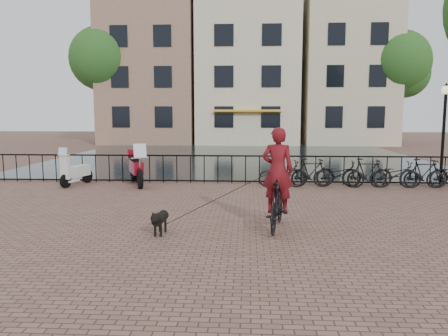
# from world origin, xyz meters

# --- Properties ---
(ground) EXTENTS (100.00, 100.00, 0.00)m
(ground) POSITION_xyz_m (0.00, 0.00, 0.00)
(ground) COLOR brown
(ground) RESTS_ON ground
(canal_water) EXTENTS (20.00, 20.00, 0.00)m
(canal_water) POSITION_xyz_m (0.00, 17.30, 0.00)
(canal_water) COLOR black
(canal_water) RESTS_ON ground
(railing) EXTENTS (20.00, 0.05, 1.02)m
(railing) POSITION_xyz_m (0.00, 8.00, 0.50)
(railing) COLOR black
(railing) RESTS_ON ground
(canal_house_left) EXTENTS (7.50, 9.00, 12.80)m
(canal_house_left) POSITION_xyz_m (-7.50, 30.00, 6.40)
(canal_house_left) COLOR #8D6252
(canal_house_left) RESTS_ON ground
(canal_house_mid) EXTENTS (8.00, 9.50, 11.80)m
(canal_house_mid) POSITION_xyz_m (0.50, 30.00, 5.90)
(canal_house_mid) COLOR beige
(canal_house_mid) RESTS_ON ground
(canal_house_right) EXTENTS (7.00, 9.00, 13.30)m
(canal_house_right) POSITION_xyz_m (8.50, 30.00, 6.65)
(canal_house_right) COLOR #C5B593
(canal_house_right) RESTS_ON ground
(tree_far_left) EXTENTS (5.04, 5.04, 9.27)m
(tree_far_left) POSITION_xyz_m (-11.00, 27.00, 6.73)
(tree_far_left) COLOR black
(tree_far_left) RESTS_ON ground
(tree_far_right) EXTENTS (4.76, 4.76, 8.76)m
(tree_far_right) POSITION_xyz_m (12.00, 27.00, 6.35)
(tree_far_right) COLOR black
(tree_far_right) RESTS_ON ground
(lamp_post) EXTENTS (0.30, 0.30, 3.45)m
(lamp_post) POSITION_xyz_m (7.20, 7.60, 2.38)
(lamp_post) COLOR black
(lamp_post) RESTS_ON ground
(cyclist) EXTENTS (0.91, 1.99, 2.62)m
(cyclist) POSITION_xyz_m (1.23, 1.83, 1.00)
(cyclist) COLOR black
(cyclist) RESTS_ON ground
(dog) EXTENTS (0.32, 0.83, 0.55)m
(dog) POSITION_xyz_m (-1.25, 1.27, 0.28)
(dog) COLOR black
(dog) RESTS_ON ground
(motorcycle) EXTENTS (1.32, 2.21, 1.56)m
(motorcycle) POSITION_xyz_m (-3.36, 7.48, 0.78)
(motorcycle) COLOR maroon
(motorcycle) RESTS_ON ground
(scooter) EXTENTS (0.84, 1.58, 1.41)m
(scooter) POSITION_xyz_m (-5.44, 7.30, 0.71)
(scooter) COLOR silver
(scooter) RESTS_ON ground
(parked_bike_0) EXTENTS (1.78, 0.81, 0.90)m
(parked_bike_0) POSITION_xyz_m (1.80, 7.40, 0.45)
(parked_bike_0) COLOR black
(parked_bike_0) RESTS_ON ground
(parked_bike_1) EXTENTS (1.72, 0.73, 1.00)m
(parked_bike_1) POSITION_xyz_m (2.75, 7.40, 0.50)
(parked_bike_1) COLOR black
(parked_bike_1) RESTS_ON ground
(parked_bike_2) EXTENTS (1.76, 0.75, 0.90)m
(parked_bike_2) POSITION_xyz_m (3.70, 7.40, 0.45)
(parked_bike_2) COLOR black
(parked_bike_2) RESTS_ON ground
(parked_bike_3) EXTENTS (1.68, 0.54, 1.00)m
(parked_bike_3) POSITION_xyz_m (4.65, 7.40, 0.50)
(parked_bike_3) COLOR black
(parked_bike_3) RESTS_ON ground
(parked_bike_4) EXTENTS (1.73, 0.65, 0.90)m
(parked_bike_4) POSITION_xyz_m (5.60, 7.40, 0.45)
(parked_bike_4) COLOR black
(parked_bike_4) RESTS_ON ground
(parked_bike_5) EXTENTS (1.69, 0.59, 1.00)m
(parked_bike_5) POSITION_xyz_m (6.55, 7.40, 0.50)
(parked_bike_5) COLOR black
(parked_bike_5) RESTS_ON ground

